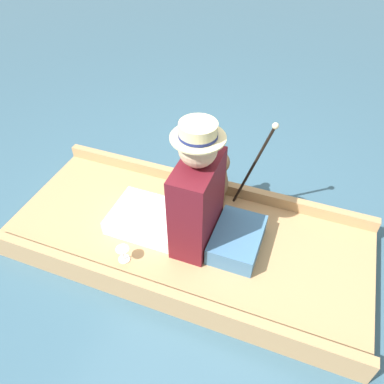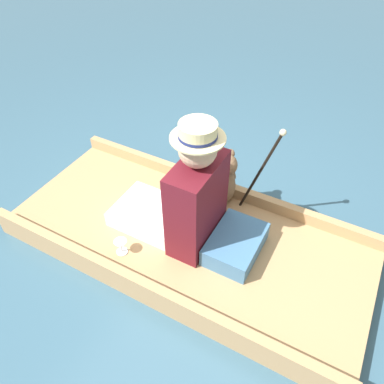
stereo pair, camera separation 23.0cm
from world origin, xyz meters
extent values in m
plane|color=#385B70|center=(0.00, 0.00, 0.00)|extent=(16.00, 16.00, 0.00)
cube|color=tan|center=(0.00, 0.00, 0.06)|extent=(1.09, 2.49, 0.11)
cube|color=tan|center=(-0.52, 0.00, 0.16)|extent=(0.06, 2.49, 0.09)
cube|color=tan|center=(0.52, 0.00, 0.16)|extent=(0.06, 2.49, 0.09)
cube|color=teal|center=(0.03, -0.36, 0.18)|extent=(0.44, 0.31, 0.14)
cube|color=white|center=(0.00, 0.29, 0.17)|extent=(0.41, 0.51, 0.11)
cube|color=#5B141E|center=(0.00, -0.08, 0.44)|extent=(0.45, 0.23, 0.65)
cube|color=beige|center=(0.00, 0.04, 0.48)|extent=(0.04, 0.01, 0.36)
cube|color=white|center=(-0.13, 0.04, 0.52)|extent=(0.02, 0.01, 0.39)
cube|color=white|center=(0.12, 0.04, 0.52)|extent=(0.02, 0.01, 0.39)
sphere|color=tan|center=(0.00, -0.08, 0.87)|extent=(0.22, 0.22, 0.22)
cylinder|color=beige|center=(0.00, -0.08, 0.94)|extent=(0.31, 0.31, 0.01)
cylinder|color=beige|center=(0.00, -0.08, 0.99)|extent=(0.21, 0.21, 0.08)
cylinder|color=navy|center=(0.00, -0.08, 0.96)|extent=(0.22, 0.22, 0.02)
ellipsoid|color=#846042|center=(0.43, -0.08, 0.25)|extent=(0.19, 0.16, 0.28)
sphere|color=#846042|center=(0.43, -0.08, 0.46)|extent=(0.16, 0.16, 0.16)
sphere|color=brown|center=(0.43, -0.02, 0.45)|extent=(0.07, 0.07, 0.07)
sphere|color=#846042|center=(0.37, -0.08, 0.52)|extent=(0.07, 0.07, 0.07)
sphere|color=#846042|center=(0.48, -0.08, 0.52)|extent=(0.07, 0.07, 0.07)
cylinder|color=#846042|center=(0.32, -0.08, 0.30)|extent=(0.11, 0.07, 0.12)
cylinder|color=#846042|center=(0.53, -0.08, 0.30)|extent=(0.11, 0.07, 0.12)
sphere|color=#846042|center=(0.38, -0.05, 0.15)|extent=(0.08, 0.08, 0.08)
sphere|color=#846042|center=(0.48, -0.05, 0.15)|extent=(0.08, 0.08, 0.08)
cylinder|color=silver|center=(-0.34, 0.30, 0.12)|extent=(0.08, 0.08, 0.01)
cylinder|color=silver|center=(-0.34, 0.30, 0.15)|extent=(0.01, 0.01, 0.06)
cone|color=silver|center=(-0.34, 0.30, 0.20)|extent=(0.09, 0.09, 0.04)
cylinder|color=black|center=(0.45, -0.32, 0.47)|extent=(0.02, 0.23, 0.72)
sphere|color=beige|center=(0.45, -0.43, 0.83)|extent=(0.04, 0.04, 0.04)
camera|label=1|loc=(-1.59, -0.65, 2.10)|focal=35.00mm
camera|label=2|loc=(-1.49, -0.86, 2.10)|focal=35.00mm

